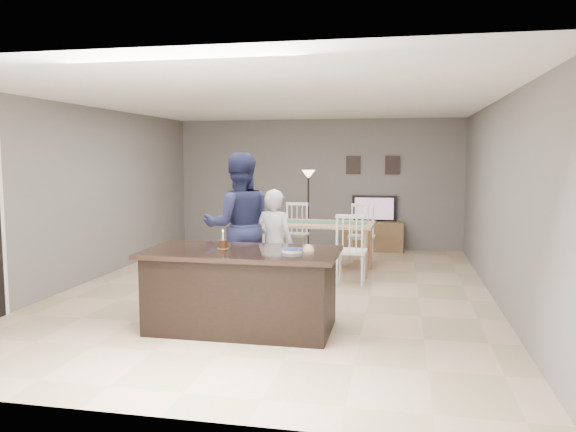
% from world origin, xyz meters
% --- Properties ---
extents(floor, '(8.00, 8.00, 0.00)m').
position_xyz_m(floor, '(0.00, 0.00, 0.00)').
color(floor, tan).
rests_on(floor, ground).
extents(room_shell, '(8.00, 8.00, 8.00)m').
position_xyz_m(room_shell, '(0.00, 0.00, 1.68)').
color(room_shell, slate).
rests_on(room_shell, floor).
extents(kitchen_island, '(2.15, 1.10, 0.90)m').
position_xyz_m(kitchen_island, '(0.00, -1.80, 0.45)').
color(kitchen_island, black).
rests_on(kitchen_island, floor).
extents(tv_console, '(1.20, 0.40, 0.60)m').
position_xyz_m(tv_console, '(1.20, 3.77, 0.30)').
color(tv_console, brown).
rests_on(tv_console, floor).
extents(television, '(0.91, 0.12, 0.53)m').
position_xyz_m(television, '(1.20, 3.84, 0.86)').
color(television, black).
rests_on(television, tv_console).
extents(tv_screen_glow, '(0.78, 0.00, 0.78)m').
position_xyz_m(tv_screen_glow, '(1.20, 3.76, 0.87)').
color(tv_screen_glow, orange).
rests_on(tv_screen_glow, tv_console).
extents(picture_frames, '(1.10, 0.02, 0.38)m').
position_xyz_m(picture_frames, '(1.15, 3.98, 1.75)').
color(picture_frames, black).
rests_on(picture_frames, room_shell).
extents(woman, '(0.60, 0.45, 1.50)m').
position_xyz_m(woman, '(0.07, -0.45, 0.75)').
color(woman, '#B4B5B9').
rests_on(woman, floor).
extents(man, '(1.17, 1.04, 1.99)m').
position_xyz_m(man, '(-0.43, -0.45, 0.99)').
color(man, '#1C1F3E').
rests_on(man, floor).
extents(birthday_cake, '(0.14, 0.14, 0.21)m').
position_xyz_m(birthday_cake, '(-0.24, -1.73, 0.95)').
color(birthday_cake, gold).
rests_on(birthday_cake, kitchen_island).
extents(plate_stack, '(0.24, 0.24, 0.04)m').
position_xyz_m(plate_stack, '(0.58, -1.82, 0.92)').
color(plate_stack, white).
rests_on(plate_stack, kitchen_island).
extents(dining_table, '(1.80, 2.04, 1.08)m').
position_xyz_m(dining_table, '(0.42, 1.49, 0.69)').
color(dining_table, tan).
rests_on(dining_table, floor).
extents(floor_lamp, '(0.25, 0.25, 1.67)m').
position_xyz_m(floor_lamp, '(-0.00, 2.80, 1.30)').
color(floor_lamp, black).
rests_on(floor_lamp, floor).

